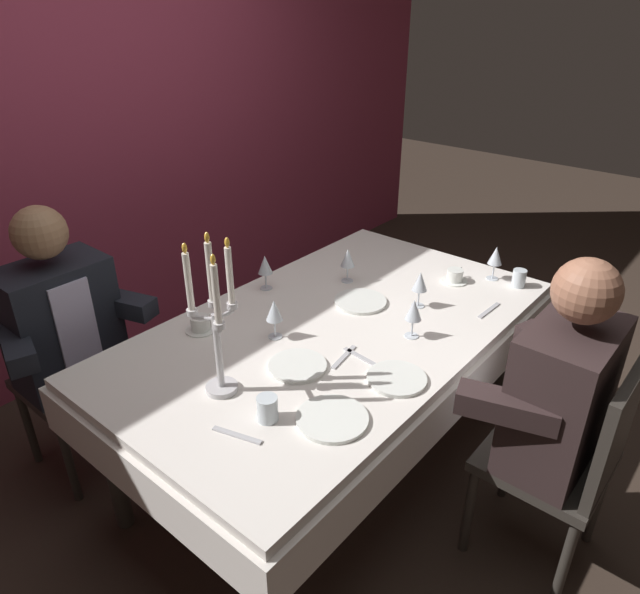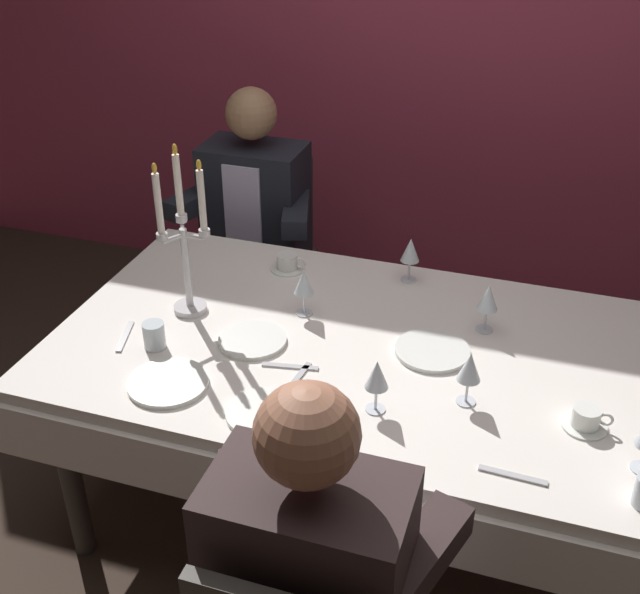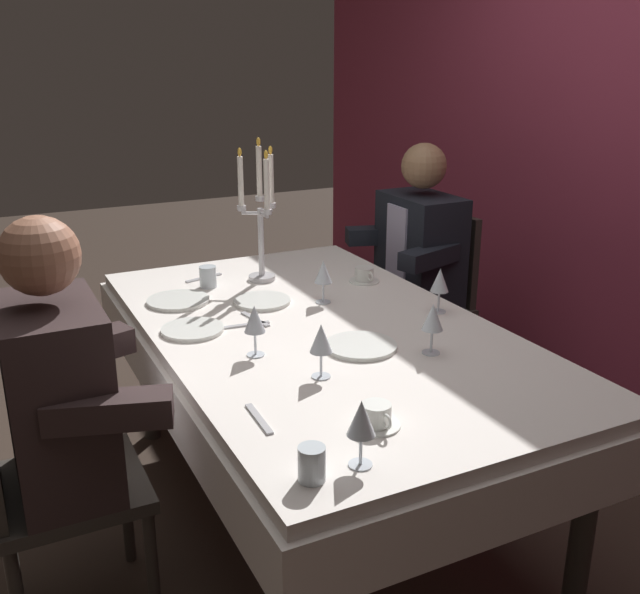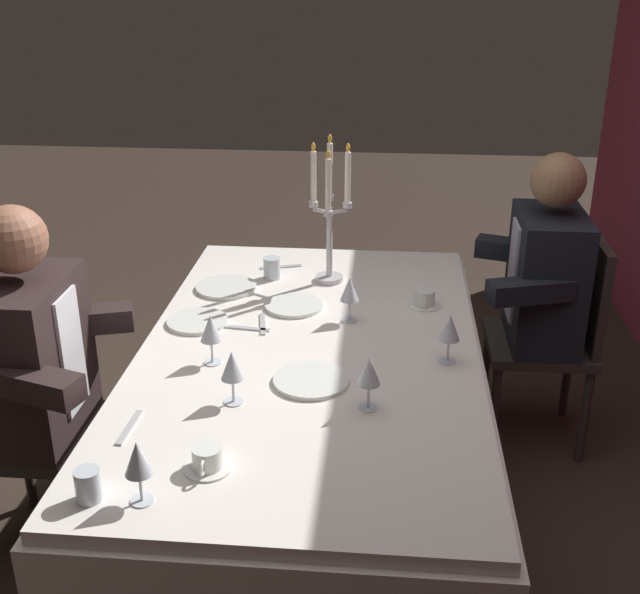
# 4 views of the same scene
# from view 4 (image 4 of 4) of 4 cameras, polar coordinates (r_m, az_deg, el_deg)

# --- Properties ---
(ground_plane) EXTENTS (12.00, 12.00, 0.00)m
(ground_plane) POSITION_cam_4_polar(r_m,az_deg,el_deg) (3.00, -0.71, -16.38)
(ground_plane) COLOR #352921
(dining_table) EXTENTS (1.94, 1.14, 0.74)m
(dining_table) POSITION_cam_4_polar(r_m,az_deg,el_deg) (2.65, -0.78, -5.99)
(dining_table) COLOR white
(dining_table) RESTS_ON ground_plane
(candelabra) EXTENTS (0.15, 0.17, 0.58)m
(candelabra) POSITION_cam_4_polar(r_m,az_deg,el_deg) (3.03, 0.69, 5.70)
(candelabra) COLOR silver
(candelabra) RESTS_ON dining_table
(dinner_plate_0) EXTENTS (0.21, 0.21, 0.01)m
(dinner_plate_0) POSITION_cam_4_polar(r_m,az_deg,el_deg) (2.79, -8.82, -1.74)
(dinner_plate_0) COLOR white
(dinner_plate_0) RESTS_ON dining_table
(dinner_plate_1) EXTENTS (0.23, 0.23, 0.01)m
(dinner_plate_1) POSITION_cam_4_polar(r_m,az_deg,el_deg) (3.06, -6.76, 0.70)
(dinner_plate_1) COLOR white
(dinner_plate_1) RESTS_ON dining_table
(dinner_plate_2) EXTENTS (0.23, 0.23, 0.01)m
(dinner_plate_2) POSITION_cam_4_polar(r_m,az_deg,el_deg) (2.39, -0.64, -6.01)
(dinner_plate_2) COLOR white
(dinner_plate_2) RESTS_ON dining_table
(dinner_plate_3) EXTENTS (0.21, 0.21, 0.01)m
(dinner_plate_3) POSITION_cam_4_polar(r_m,az_deg,el_deg) (2.89, -1.89, -0.61)
(dinner_plate_3) COLOR white
(dinner_plate_3) RESTS_ON dining_table
(wine_glass_0) EXTENTS (0.07, 0.07, 0.16)m
(wine_glass_0) POSITION_cam_4_polar(r_m,az_deg,el_deg) (2.49, 9.31, -2.30)
(wine_glass_0) COLOR silver
(wine_glass_0) RESTS_ON dining_table
(wine_glass_1) EXTENTS (0.07, 0.07, 0.16)m
(wine_glass_1) POSITION_cam_4_polar(r_m,az_deg,el_deg) (2.74, 2.14, 0.46)
(wine_glass_1) COLOR silver
(wine_glass_1) RESTS_ON dining_table
(wine_glass_2) EXTENTS (0.07, 0.07, 0.16)m
(wine_glass_2) POSITION_cam_4_polar(r_m,az_deg,el_deg) (2.25, -6.35, -5.04)
(wine_glass_2) COLOR silver
(wine_glass_2) RESTS_ON dining_table
(wine_glass_3) EXTENTS (0.07, 0.07, 0.16)m
(wine_glass_3) POSITION_cam_4_polar(r_m,az_deg,el_deg) (2.47, -7.87, -2.37)
(wine_glass_3) COLOR silver
(wine_glass_3) RESTS_ON dining_table
(wine_glass_4) EXTENTS (0.07, 0.07, 0.16)m
(wine_glass_4) POSITION_cam_4_polar(r_m,az_deg,el_deg) (1.90, -12.97, -11.39)
(wine_glass_4) COLOR silver
(wine_glass_4) RESTS_ON dining_table
(wine_glass_5) EXTENTS (0.07, 0.07, 0.16)m
(wine_glass_5) POSITION_cam_4_polar(r_m,az_deg,el_deg) (2.21, 3.54, -5.41)
(wine_glass_5) COLOR silver
(wine_glass_5) RESTS_ON dining_table
(water_tumbler_0) EXTENTS (0.07, 0.07, 0.09)m
(water_tumbler_0) POSITION_cam_4_polar(r_m,az_deg,el_deg) (3.14, -3.47, 2.10)
(water_tumbler_0) COLOR silver
(water_tumbler_0) RESTS_ON dining_table
(water_tumbler_1) EXTENTS (0.06, 0.06, 0.08)m
(water_tumbler_1) POSITION_cam_4_polar(r_m,az_deg,el_deg) (1.98, -16.34, -12.85)
(water_tumbler_1) COLOR silver
(water_tumbler_1) RESTS_ON dining_table
(coffee_cup_0) EXTENTS (0.13, 0.12, 0.06)m
(coffee_cup_0) POSITION_cam_4_polar(r_m,az_deg,el_deg) (2.03, -8.12, -11.51)
(coffee_cup_0) COLOR white
(coffee_cup_0) RESTS_ON dining_table
(coffee_cup_1) EXTENTS (0.13, 0.12, 0.06)m
(coffee_cup_1) POSITION_cam_4_polar(r_m,az_deg,el_deg) (2.91, 7.52, -0.14)
(coffee_cup_1) COLOR white
(coffee_cup_1) RESTS_ON dining_table
(fork_0) EXTENTS (0.17, 0.02, 0.01)m
(fork_0) POSITION_cam_4_polar(r_m,az_deg,el_deg) (2.24, -13.55, -9.10)
(fork_0) COLOR #B7B7BC
(fork_0) RESTS_ON dining_table
(spoon_1) EXTENTS (0.06, 0.17, 0.01)m
(spoon_1) POSITION_cam_4_polar(r_m,az_deg,el_deg) (3.26, -2.84, 2.18)
(spoon_1) COLOR #B7B7BC
(spoon_1) RESTS_ON dining_table
(knife_2) EXTENTS (0.04, 0.19, 0.01)m
(knife_2) POSITION_cam_4_polar(r_m,az_deg,el_deg) (2.73, -5.55, -2.24)
(knife_2) COLOR #B7B7BC
(knife_2) RESTS_ON dining_table
(fork_3) EXTENTS (0.17, 0.05, 0.01)m
(fork_3) POSITION_cam_4_polar(r_m,az_deg,el_deg) (2.76, -4.15, -1.94)
(fork_3) COLOR #B7B7BC
(fork_3) RESTS_ON dining_table
(seated_diner_0) EXTENTS (0.63, 0.48, 1.24)m
(seated_diner_0) POSITION_cam_4_polar(r_m,az_deg,el_deg) (3.29, 16.07, 1.34)
(seated_diner_0) COLOR #342F2A
(seated_diner_0) RESTS_ON ground_plane
(seated_diner_1) EXTENTS (0.63, 0.48, 1.24)m
(seated_diner_1) POSITION_cam_4_polar(r_m,az_deg,el_deg) (2.71, -20.13, -4.08)
(seated_diner_1) COLOR #342F2A
(seated_diner_1) RESTS_ON ground_plane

